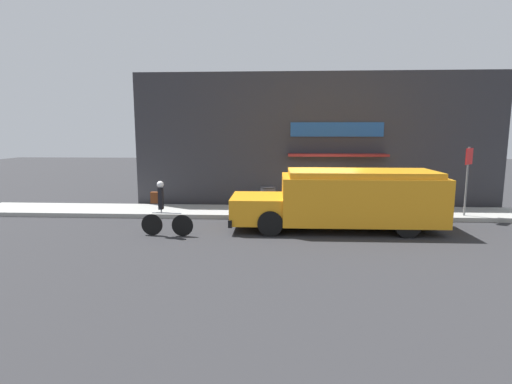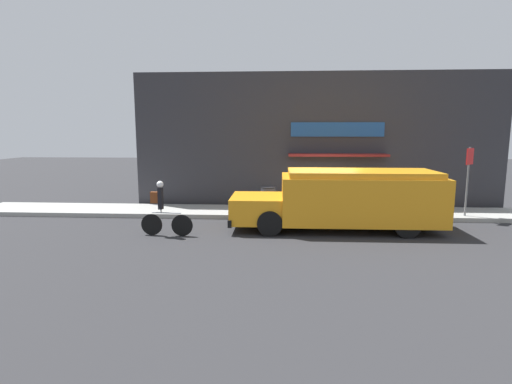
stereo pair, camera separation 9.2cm
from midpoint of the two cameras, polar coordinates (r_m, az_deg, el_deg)
ground_plane at (r=15.23m, az=9.17°, el=-4.06°), size 70.00×70.00×0.00m
sidewalk at (r=16.26m, az=8.79°, el=-2.93°), size 28.00×2.16×0.17m
storefront at (r=17.35m, az=8.62°, el=7.15°), size 15.73×0.96×5.81m
school_bus at (r=13.83m, az=12.55°, el=-0.94°), size 7.02×2.70×2.03m
cyclist at (r=13.09m, az=-13.34°, el=-2.50°), size 1.70×0.22×1.77m
stop_sign_post at (r=16.78m, az=27.88°, el=2.79°), size 0.45×0.45×2.59m
trash_bin at (r=16.25m, az=1.56°, el=-0.86°), size 0.62×0.62×0.93m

